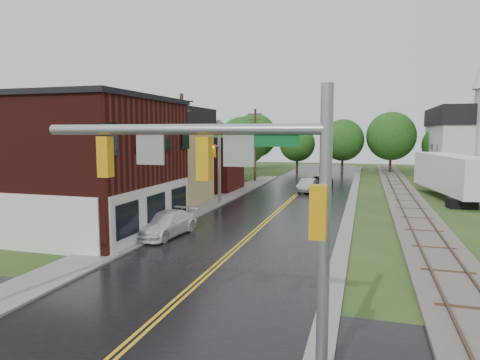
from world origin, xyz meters
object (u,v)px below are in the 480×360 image
at_px(tree_left_a, 38,145).
at_px(tree_left_b, 124,136).
at_px(traffic_signal_near, 234,182).
at_px(sedan_silver, 308,185).
at_px(suv_dark, 319,183).
at_px(pickup_white, 166,224).
at_px(utility_pole_c, 255,144).
at_px(utility_pole_b, 182,151).
at_px(tree_left_e, 243,143).
at_px(traffic_signal_far, 243,146).
at_px(semi_trailer, 452,173).
at_px(brick_building, 55,164).
at_px(tree_left_c, 190,146).
at_px(church, 477,135).

distance_m(tree_left_a, tree_left_b, 10.22).
height_order(traffic_signal_near, sedan_silver, traffic_signal_near).
distance_m(suv_dark, pickup_white, 24.64).
distance_m(utility_pole_c, pickup_white, 29.30).
height_order(utility_pole_b, tree_left_b, tree_left_b).
height_order(utility_pole_b, tree_left_e, utility_pole_b).
xyz_separation_m(traffic_signal_far, tree_left_b, (-14.38, 4.90, 0.74)).
bearing_deg(suv_dark, semi_trailer, -11.96).
distance_m(utility_pole_b, suv_dark, 19.26).
relative_size(brick_building, pickup_white, 2.90).
distance_m(traffic_signal_far, tree_left_b, 15.21).
bearing_deg(utility_pole_b, traffic_signal_near, -62.81).
height_order(suv_dark, pickup_white, pickup_white).
distance_m(tree_left_c, semi_trailer, 28.37).
relative_size(tree_left_b, tree_left_c, 1.27).
bearing_deg(semi_trailer, church, 72.23).
distance_m(tree_left_a, tree_left_c, 18.98).
bearing_deg(tree_left_c, utility_pole_b, -68.51).
bearing_deg(pickup_white, tree_left_c, 116.69).
bearing_deg(brick_building, semi_trailer, 37.20).
bearing_deg(suv_dark, traffic_signal_near, -82.63).
height_order(traffic_signal_near, traffic_signal_far, same).
bearing_deg(church, tree_left_c, -157.76).
relative_size(tree_left_b, pickup_white, 1.97).
distance_m(utility_pole_b, tree_left_b, 14.87).
height_order(utility_pole_c, suv_dark, utility_pole_c).
xyz_separation_m(tree_left_c, semi_trailer, (27.88, -4.77, -2.11)).
bearing_deg(traffic_signal_far, pickup_white, -96.35).
height_order(traffic_signal_near, tree_left_c, tree_left_c).
height_order(traffic_signal_near, pickup_white, traffic_signal_near).
distance_m(traffic_signal_near, utility_pole_c, 43.24).
bearing_deg(traffic_signal_near, pickup_white, 122.39).
xyz_separation_m(tree_left_c, suv_dark, (15.57, -1.09, -3.81)).
xyz_separation_m(brick_building, traffic_signal_near, (15.96, -13.00, 0.82)).
distance_m(brick_building, sedan_silver, 25.34).
height_order(tree_left_a, semi_trailer, tree_left_a).
relative_size(utility_pole_b, semi_trailer, 0.67).
bearing_deg(traffic_signal_near, tree_left_b, 125.49).
xyz_separation_m(tree_left_a, semi_trailer, (33.88, 13.23, -2.71)).
xyz_separation_m(tree_left_c, tree_left_e, (5.00, 6.00, 0.30)).
relative_size(tree_left_a, tree_left_c, 1.13).
distance_m(brick_building, traffic_signal_far, 15.03).
xyz_separation_m(sedan_silver, pickup_white, (-5.60, -21.26, 0.03)).
relative_size(traffic_signal_near, tree_left_c, 0.96).
xyz_separation_m(traffic_signal_far, tree_left_e, (-5.38, 18.90, -0.16)).
xyz_separation_m(brick_building, utility_pole_b, (5.68, 7.00, 0.57)).
bearing_deg(sedan_silver, tree_left_e, 141.77).
bearing_deg(tree_left_b, sedan_silver, 13.28).
xyz_separation_m(church, tree_left_e, (-28.85, -7.84, -1.02)).
height_order(utility_pole_c, semi_trailer, utility_pole_c).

